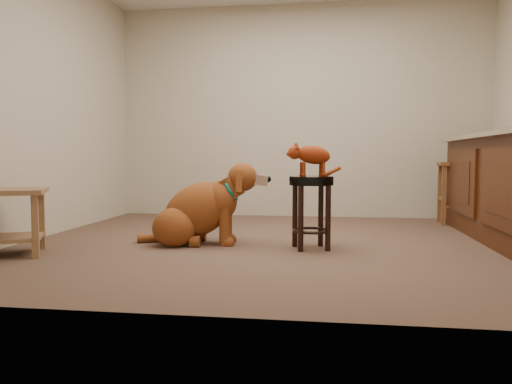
% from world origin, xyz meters
% --- Properties ---
extents(floor, '(4.50, 4.00, 0.01)m').
position_xyz_m(floor, '(0.00, 0.00, 0.00)').
color(floor, brown).
rests_on(floor, ground).
extents(room_shell, '(4.54, 4.04, 2.62)m').
position_xyz_m(room_shell, '(0.00, 0.00, 1.68)').
color(room_shell, beige).
rests_on(room_shell, ground).
extents(padded_stool, '(0.37, 0.37, 0.58)m').
position_xyz_m(padded_stool, '(0.22, -0.21, 0.41)').
color(padded_stool, black).
rests_on(padded_stool, ground).
extents(wood_stool, '(0.39, 0.39, 0.68)m').
position_xyz_m(wood_stool, '(1.74, 1.50, 0.35)').
color(wood_stool, brown).
rests_on(wood_stool, ground).
extents(side_table, '(0.64, 0.64, 0.50)m').
position_xyz_m(side_table, '(-2.00, -0.78, 0.33)').
color(side_table, olive).
rests_on(side_table, ground).
extents(golden_retriever, '(1.16, 0.59, 0.73)m').
position_xyz_m(golden_retriever, '(-0.73, -0.11, 0.27)').
color(golden_retriever, brown).
rests_on(golden_retriever, ground).
extents(tabby_kitten, '(0.44, 0.27, 0.30)m').
position_xyz_m(tabby_kitten, '(0.21, -0.21, 0.75)').
color(tabby_kitten, maroon).
rests_on(tabby_kitten, padded_stool).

